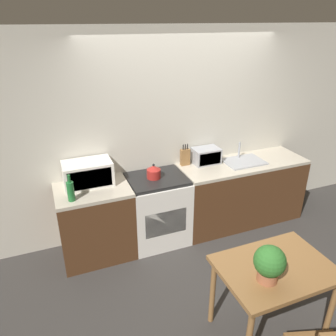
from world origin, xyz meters
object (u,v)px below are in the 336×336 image
object	(u,v)px
stove_range	(157,209)
microwave	(88,173)
kettle	(154,172)
bottle	(71,191)
toaster_oven	(206,156)
dining_table	(274,276)

from	to	relation	value
stove_range	microwave	distance (m)	1.00
kettle	bottle	distance (m)	1.00
stove_range	microwave	xyz separation A→B (m)	(-0.79, 0.12, 0.59)
toaster_oven	dining_table	bearing A→B (deg)	-99.28
kettle	stove_range	bearing A→B (deg)	-9.30
stove_range	toaster_oven	bearing A→B (deg)	12.55
stove_range	bottle	xyz separation A→B (m)	(-1.02, -0.18, 0.57)
kettle	dining_table	xyz separation A→B (m)	(0.49, -1.69, -0.32)
microwave	dining_table	size ratio (longest dim) A/B	0.57
stove_range	microwave	bearing A→B (deg)	171.37
kettle	bottle	xyz separation A→B (m)	(-0.99, -0.19, 0.04)
stove_range	dining_table	bearing A→B (deg)	-75.02
microwave	dining_table	world-z (taller)	microwave
kettle	bottle	bearing A→B (deg)	-169.25
kettle	dining_table	bearing A→B (deg)	-73.92
toaster_oven	stove_range	bearing A→B (deg)	-167.45
stove_range	toaster_oven	world-z (taller)	toaster_oven
bottle	dining_table	size ratio (longest dim) A/B	0.31
toaster_oven	dining_table	world-z (taller)	toaster_oven
kettle	toaster_oven	size ratio (longest dim) A/B	0.53
bottle	toaster_oven	bearing A→B (deg)	11.12
stove_range	kettle	xyz separation A→B (m)	(-0.04, 0.01, 0.53)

